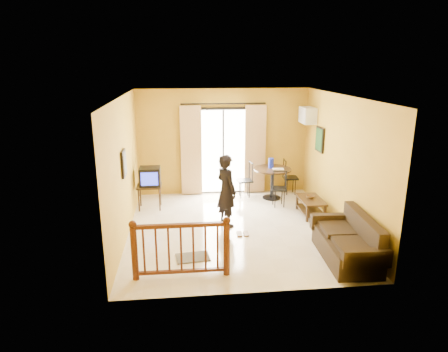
{
  "coord_description": "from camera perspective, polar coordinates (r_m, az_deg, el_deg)",
  "views": [
    {
      "loc": [
        -1.08,
        -7.87,
        3.44
      ],
      "look_at": [
        -0.22,
        0.2,
        1.12
      ],
      "focal_mm": 32.0,
      "sensor_mm": 36.0,
      "label": 1
    }
  ],
  "objects": [
    {
      "name": "room_shell",
      "position": [
        8.13,
        1.69,
        3.6
      ],
      "size": [
        5.0,
        5.0,
        5.0
      ],
      "color": "white",
      "rests_on": "ground"
    },
    {
      "name": "serving_tray",
      "position": [
        10.28,
        7.74,
        1.01
      ],
      "size": [
        0.3,
        0.22,
        0.02
      ],
      "primitive_type": "cube",
      "rotation": [
        0.0,
        0.0,
        -0.13
      ],
      "color": "#F1E9CD",
      "rests_on": "dining_table"
    },
    {
      "name": "stair_balustrade",
      "position": [
        6.63,
        -6.17,
        -9.88
      ],
      "size": [
        1.63,
        0.13,
        1.04
      ],
      "color": "#471E0F",
      "rests_on": "ground"
    },
    {
      "name": "water_jug",
      "position": [
        10.36,
        6.74,
        1.85
      ],
      "size": [
        0.14,
        0.14,
        0.26
      ],
      "primitive_type": "cylinder",
      "color": "#1322BA",
      "rests_on": "dining_table"
    },
    {
      "name": "doormat",
      "position": [
        7.46,
        -4.47,
        -11.49
      ],
      "size": [
        0.64,
        0.47,
        0.02
      ],
      "primitive_type": "cube",
      "rotation": [
        0.0,
        0.0,
        0.12
      ],
      "color": "#4E4A3F",
      "rests_on": "ground"
    },
    {
      "name": "ground",
      "position": [
        8.66,
        1.6,
        -7.47
      ],
      "size": [
        5.0,
        5.0,
        0.0
      ],
      "primitive_type": "plane",
      "color": "beige",
      "rests_on": "ground"
    },
    {
      "name": "balcony_door",
      "position": [
        10.6,
        -0.11,
        3.67
      ],
      "size": [
        2.25,
        0.14,
        2.46
      ],
      "color": "black",
      "rests_on": "ground"
    },
    {
      "name": "sofa",
      "position": [
        7.61,
        17.45,
        -9.16
      ],
      "size": [
        0.87,
        1.75,
        0.82
      ],
      "rotation": [
        0.0,
        0.0,
        -0.05
      ],
      "color": "black",
      "rests_on": "ground"
    },
    {
      "name": "picture_left",
      "position": [
        7.98,
        -14.1,
        1.76
      ],
      "size": [
        0.05,
        0.42,
        0.52
      ],
      "color": "black",
      "rests_on": "room_shell"
    },
    {
      "name": "air_conditioner",
      "position": [
        10.4,
        11.84,
        8.48
      ],
      "size": [
        0.31,
        0.6,
        0.4
      ],
      "color": "white",
      "rests_on": "room_shell"
    },
    {
      "name": "sandals",
      "position": [
        8.36,
        2.69,
        -8.25
      ],
      "size": [
        0.25,
        0.25,
        0.03
      ],
      "color": "brown",
      "rests_on": "ground"
    },
    {
      "name": "dining_table",
      "position": [
        10.39,
        6.91,
        0.2
      ],
      "size": [
        0.97,
        0.97,
        0.81
      ],
      "color": "black",
      "rests_on": "ground"
    },
    {
      "name": "bowl",
      "position": [
        9.48,
        12.27,
        -2.94
      ],
      "size": [
        0.24,
        0.24,
        0.06
      ],
      "primitive_type": "imported",
      "rotation": [
        0.0,
        0.0,
        -0.26
      ],
      "color": "brown",
      "rests_on": "coffee_table"
    },
    {
      "name": "tv_table",
      "position": [
        9.8,
        -10.61,
        -1.74
      ],
      "size": [
        0.59,
        0.49,
        0.59
      ],
      "color": "black",
      "rests_on": "ground"
    },
    {
      "name": "botanical_print",
      "position": [
        9.91,
        13.5,
        5.1
      ],
      "size": [
        0.05,
        0.5,
        0.6
      ],
      "color": "black",
      "rests_on": "room_shell"
    },
    {
      "name": "television",
      "position": [
        9.71,
        -10.53,
        -0.06
      ],
      "size": [
        0.49,
        0.46,
        0.44
      ],
      "rotation": [
        0.0,
        0.0,
        0.0
      ],
      "color": "black",
      "rests_on": "tv_table"
    },
    {
      "name": "dining_chairs",
      "position": [
        10.54,
        6.69,
        -3.22
      ],
      "size": [
        1.7,
        1.35,
        0.95
      ],
      "color": "black",
      "rests_on": "ground"
    },
    {
      "name": "standing_person",
      "position": [
        8.55,
        0.33,
        -2.1
      ],
      "size": [
        0.61,
        0.69,
        1.58
      ],
      "primitive_type": "imported",
      "rotation": [
        0.0,
        0.0,
        2.08
      ],
      "color": "black",
      "rests_on": "ground"
    },
    {
      "name": "coffee_table",
      "position": [
        9.5,
        12.27,
        -3.93
      ],
      "size": [
        0.5,
        0.9,
        0.4
      ],
      "color": "black",
      "rests_on": "ground"
    }
  ]
}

